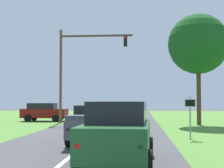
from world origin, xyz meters
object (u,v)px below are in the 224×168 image
oak_tree_right (198,44)px  keep_moving_sign (190,112)px  traffic_light (78,62)px  red_suv_near (119,131)px  pickup_truck_lead (96,123)px  crossing_suv_far (44,112)px

oak_tree_right → keep_moving_sign: bearing=-102.2°
traffic_light → keep_moving_sign: bearing=-54.9°
red_suv_near → pickup_truck_lead: red_suv_near is taller
crossing_suv_far → traffic_light: bearing=-31.6°
traffic_light → oak_tree_right: bearing=-7.7°
keep_moving_sign → crossing_suv_far: keep_moving_sign is taller
crossing_suv_far → pickup_truck_lead: bearing=-65.7°
traffic_light → oak_tree_right: oak_tree_right is taller
keep_moving_sign → red_suv_near: bearing=-115.4°
pickup_truck_lead → crossing_suv_far: (-7.18, 15.92, -0.02)m
traffic_light → crossing_suv_far: bearing=148.4°
oak_tree_right → crossing_suv_far: 15.81m
crossing_suv_far → keep_moving_sign: bearing=-49.5°
pickup_truck_lead → oak_tree_right: (7.04, 12.19, 5.80)m
pickup_truck_lead → keep_moving_sign: size_ratio=2.32×
oak_tree_right → crossing_suv_far: (-14.22, 3.74, -5.81)m
red_suv_near → pickup_truck_lead: size_ratio=0.96×
red_suv_near → oak_tree_right: oak_tree_right is taller
red_suv_near → crossing_suv_far: size_ratio=1.17×
pickup_truck_lead → crossing_suv_far: bearing=114.3°
keep_moving_sign → oak_tree_right: (2.23, 10.30, 5.29)m
traffic_light → crossing_suv_far: 6.33m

